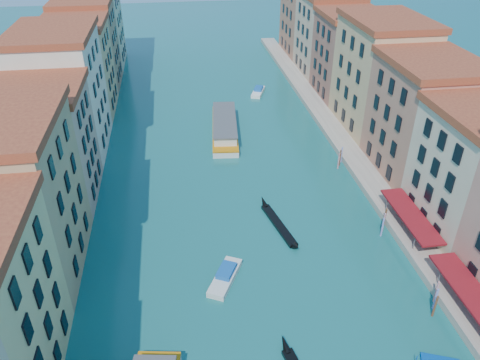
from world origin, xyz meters
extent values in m
cube|color=tan|center=(-26.00, 39.50, 9.50)|extent=(12.00, 17.00, 19.00)
cube|color=tan|center=(-26.00, 55.00, 8.25)|extent=(12.00, 14.00, 16.50)
cube|color=maroon|center=(-26.00, 55.00, 17.00)|extent=(12.80, 14.40, 1.00)
cube|color=beige|center=(-26.00, 71.00, 10.00)|extent=(12.00, 18.00, 20.00)
cube|color=maroon|center=(-26.00, 71.00, 20.50)|extent=(12.80, 18.40, 1.00)
cube|color=tan|center=(-26.00, 88.00, 8.75)|extent=(12.00, 16.00, 17.50)
cube|color=maroon|center=(-26.00, 88.00, 18.00)|extent=(12.80, 16.40, 1.00)
cube|color=#997556|center=(-26.00, 103.50, 9.25)|extent=(12.00, 15.00, 18.50)
cube|color=maroon|center=(-26.00, 103.50, 19.00)|extent=(12.80, 15.40, 1.00)
cube|color=beige|center=(-26.00, 119.50, 9.50)|extent=(12.00, 17.00, 19.00)
cube|color=beige|center=(30.00, 39.00, 8.25)|extent=(12.00, 14.00, 16.50)
cube|color=#B46E53|center=(30.00, 54.00, 9.00)|extent=(12.00, 16.00, 18.00)
cube|color=maroon|center=(30.00, 54.00, 18.50)|extent=(12.80, 16.40, 1.00)
cube|color=tan|center=(30.00, 71.00, 10.00)|extent=(12.00, 18.00, 20.00)
cube|color=maroon|center=(30.00, 71.00, 20.50)|extent=(12.80, 18.40, 1.00)
cube|color=#9C5A47|center=(30.00, 87.50, 8.75)|extent=(12.00, 15.00, 17.50)
cube|color=maroon|center=(30.00, 87.50, 18.00)|extent=(12.80, 15.40, 1.00)
cube|color=tan|center=(30.00, 103.00, 9.25)|extent=(12.00, 16.00, 18.50)
cube|color=#AE664A|center=(30.00, 119.50, 9.75)|extent=(12.00, 17.00, 19.50)
cube|color=gray|center=(22.00, 65.00, 0.50)|extent=(4.00, 140.00, 1.00)
cube|color=maroon|center=(22.20, 23.50, 3.00)|extent=(3.20, 15.30, 0.25)
cylinder|color=#515053|center=(20.80, 28.60, 1.50)|extent=(0.12, 0.12, 3.00)
cube|color=maroon|center=(22.20, 39.00, 3.00)|extent=(3.20, 12.60, 0.25)
cylinder|color=#515053|center=(20.80, 34.80, 1.50)|extent=(0.12, 0.12, 3.00)
cylinder|color=#515053|center=(20.80, 43.20, 1.50)|extent=(0.12, 0.12, 3.00)
cylinder|color=#53321C|center=(18.50, 25.00, 1.30)|extent=(0.24, 0.24, 3.20)
cylinder|color=#53321C|center=(19.10, 26.00, 1.30)|extent=(0.24, 0.24, 3.20)
cylinder|color=#53321C|center=(19.70, 27.00, 1.30)|extent=(0.24, 0.24, 3.20)
cylinder|color=#53321C|center=(18.50, 39.00, 1.30)|extent=(0.24, 0.24, 3.20)
cylinder|color=#53321C|center=(19.10, 40.00, 1.30)|extent=(0.24, 0.24, 3.20)
cylinder|color=#53321C|center=(19.70, 41.00, 1.30)|extent=(0.24, 0.24, 3.20)
cylinder|color=#53321C|center=(18.50, 57.00, 1.30)|extent=(0.24, 0.24, 3.20)
cylinder|color=#53321C|center=(19.10, 58.00, 1.30)|extent=(0.24, 0.24, 3.20)
cylinder|color=#53321C|center=(19.70, 59.00, 1.30)|extent=(0.24, 0.24, 3.20)
cube|color=silver|center=(1.52, 73.14, 0.60)|extent=(6.41, 20.37, 1.20)
cube|color=silver|center=(1.52, 73.14, 1.90)|extent=(5.53, 16.33, 1.60)
cube|color=#515053|center=(1.52, 73.14, 2.85)|extent=(5.88, 16.86, 0.25)
cube|color=orange|center=(1.52, 73.14, 1.15)|extent=(6.46, 20.37, 0.25)
cone|color=black|center=(1.69, 23.22, 0.61)|extent=(1.29, 2.18, 1.71)
cube|color=black|center=(5.43, 43.02, 0.24)|extent=(3.17, 9.66, 0.48)
cone|color=black|center=(4.31, 48.25, 0.64)|extent=(1.39, 2.30, 1.80)
cone|color=black|center=(6.55, 37.79, 0.53)|extent=(1.31, 1.94, 1.58)
cube|color=silver|center=(-3.10, 33.71, 0.38)|extent=(4.88, 6.88, 0.76)
cube|color=#1456A7|center=(-2.88, 34.13, 1.05)|extent=(2.82, 3.32, 0.67)
cube|color=white|center=(11.44, 92.35, 0.38)|extent=(4.28, 6.88, 0.75)
cube|color=#1456A7|center=(11.60, 92.79, 1.03)|extent=(2.58, 3.23, 0.66)
camera|label=1|loc=(-7.25, -6.99, 39.20)|focal=35.00mm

